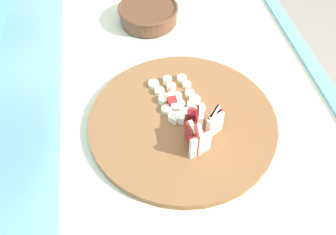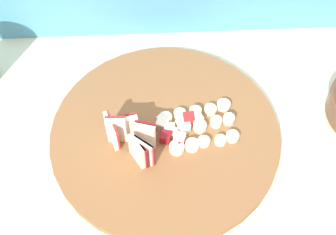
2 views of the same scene
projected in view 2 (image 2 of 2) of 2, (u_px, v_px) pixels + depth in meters
tile_backsplash at (181, 99)px, 1.20m from camera, size 2.40×0.04×1.28m
cutting_board at (165, 133)px, 0.78m from camera, size 0.44×0.44×0.02m
apple_wedge_fan at (131, 137)px, 0.73m from camera, size 0.10×0.09×0.07m
apple_dice_pile at (177, 126)px, 0.77m from camera, size 0.09×0.07×0.02m
banana_slice_rows at (198, 126)px, 0.77m from camera, size 0.15×0.12×0.02m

